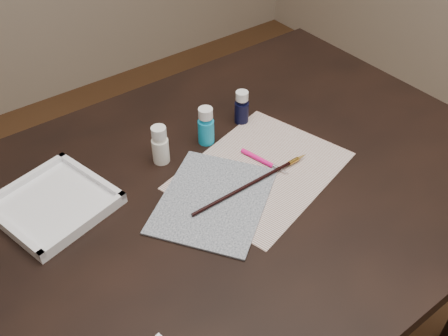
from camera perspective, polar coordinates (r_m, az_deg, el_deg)
table at (r=1.35m, az=0.00°, el=-13.71°), size 1.30×0.90×0.75m
paper at (r=1.10m, az=4.21°, el=-0.29°), size 0.42×0.36×0.00m
canvas at (r=1.03m, az=-1.18°, el=-3.66°), size 0.33×0.32×0.00m
paint_bottle_white at (r=1.10m, az=-7.32°, el=2.67°), size 0.05×0.05×0.09m
paint_bottle_cyan at (r=1.15m, az=-2.08°, el=4.86°), size 0.04×0.04×0.09m
paint_bottle_navy at (r=1.22m, az=2.03°, el=6.98°), size 0.04×0.04×0.09m
paintbrush at (r=1.06m, az=3.33°, el=-1.67°), size 0.31×0.01×0.01m
craft_knife at (r=1.12m, az=4.69°, el=0.71°), size 0.04×0.13×0.01m
palette_tray at (r=1.07m, az=-18.91°, el=-3.77°), size 0.25×0.25×0.02m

